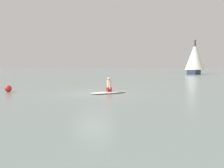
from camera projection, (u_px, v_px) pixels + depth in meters
ground_plane at (94, 93)px, 14.83m from camera, size 400.00×400.00×0.00m
surfboard at (109, 92)px, 14.90m from camera, size 2.27×2.52×0.11m
person_paddler at (109, 85)px, 14.86m from camera, size 0.39×0.40×0.94m
sailboat_near_left at (195, 58)px, 49.39m from camera, size 4.68×5.92×7.51m
buoy_marker at (8, 89)px, 15.67m from camera, size 0.48×0.48×0.48m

